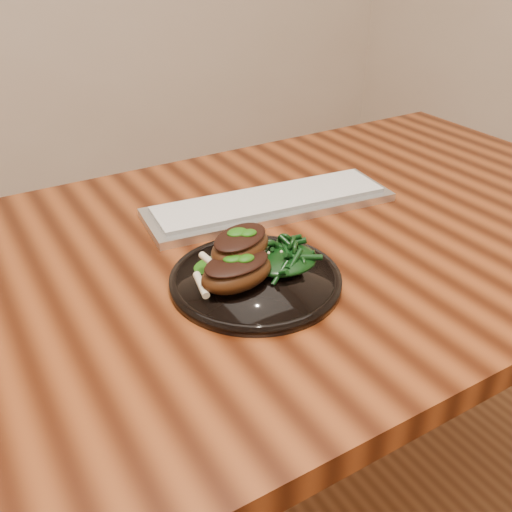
% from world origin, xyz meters
% --- Properties ---
extents(desk, '(1.60, 0.80, 0.75)m').
position_xyz_m(desk, '(0.00, 0.00, 0.67)').
color(desk, '#381407').
rests_on(desk, ground).
extents(plate, '(0.24, 0.24, 0.01)m').
position_xyz_m(plate, '(-0.02, -0.10, 0.76)').
color(plate, black).
rests_on(plate, desk).
extents(lamb_chop_front, '(0.12, 0.08, 0.05)m').
position_xyz_m(lamb_chop_front, '(-0.06, -0.11, 0.79)').
color(lamb_chop_front, '#44220D').
rests_on(lamb_chop_front, plate).
extents(lamb_chop_back, '(0.12, 0.11, 0.05)m').
position_xyz_m(lamb_chop_back, '(-0.03, -0.07, 0.81)').
color(lamb_chop_back, '#44220D').
rests_on(lamb_chop_back, plate).
extents(herb_smear, '(0.08, 0.05, 0.00)m').
position_xyz_m(herb_smear, '(-0.05, -0.05, 0.77)').
color(herb_smear, '#114907').
rests_on(herb_smear, plate).
extents(greens_heap, '(0.10, 0.10, 0.04)m').
position_xyz_m(greens_heap, '(0.03, -0.09, 0.78)').
color(greens_heap, black).
rests_on(greens_heap, plate).
extents(keyboard, '(0.46, 0.19, 0.02)m').
position_xyz_m(keyboard, '(0.13, 0.10, 0.76)').
color(keyboard, silver).
rests_on(keyboard, desk).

